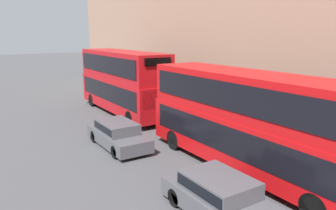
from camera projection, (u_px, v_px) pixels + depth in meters
bus_leading at (250, 118)px, 13.63m from camera, size 2.59×11.11×4.24m
bus_second_in_queue at (123, 80)px, 23.89m from camera, size 2.59×10.23×4.56m
car_dark_sedan at (220, 196)px, 10.47m from camera, size 1.89×4.20×1.37m
car_hatchback at (118, 134)px, 17.01m from camera, size 1.79×4.43×1.33m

